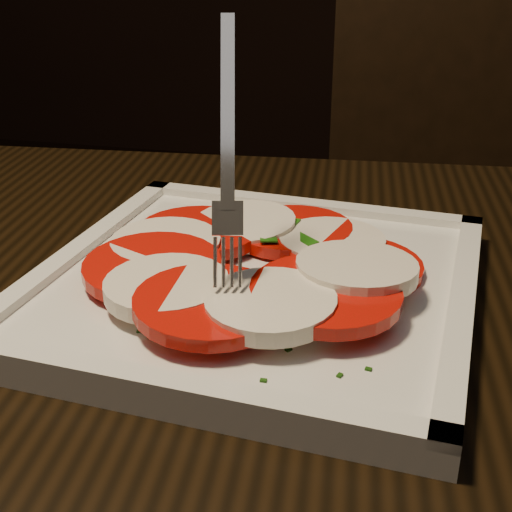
{
  "coord_description": "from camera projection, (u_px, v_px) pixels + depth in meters",
  "views": [
    {
      "loc": [
        0.21,
        -0.06,
        0.97
      ],
      "look_at": [
        0.12,
        0.34,
        0.78
      ],
      "focal_mm": 50.0,
      "sensor_mm": 36.0,
      "label": 1
    }
  ],
  "objects": [
    {
      "name": "chair",
      "position": [
        469.0,
        254.0,
        1.04
      ],
      "size": [
        0.47,
        0.47,
        0.93
      ],
      "rotation": [
        0.0,
        0.0,
        0.13
      ],
      "color": "black",
      "rests_on": "ground"
    },
    {
      "name": "plate",
      "position": [
        256.0,
        287.0,
        0.47
      ],
      "size": [
        0.3,
        0.3,
        0.01
      ],
      "primitive_type": "cube",
      "rotation": [
        0.0,
        0.0,
        -0.08
      ],
      "color": "white",
      "rests_on": "table"
    },
    {
      "name": "caprese_salad",
      "position": [
        256.0,
        262.0,
        0.46
      ],
      "size": [
        0.22,
        0.23,
        0.03
      ],
      "color": "red",
      "rests_on": "plate"
    },
    {
      "name": "fork",
      "position": [
        228.0,
        142.0,
        0.42
      ],
      "size": [
        0.05,
        0.09,
        0.14
      ],
      "primitive_type": null,
      "rotation": [
        0.0,
        0.0,
        0.24
      ],
      "color": "white",
      "rests_on": "caprese_salad"
    }
  ]
}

